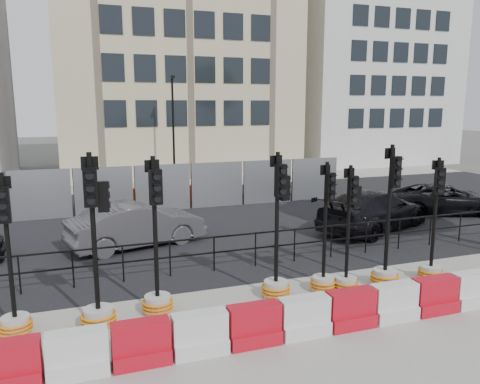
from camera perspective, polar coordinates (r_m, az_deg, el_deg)
name	(u,v)px	position (r m, az deg, el deg)	size (l,w,h in m)	color
ground	(272,282)	(12.24, 3.94, -10.89)	(120.00, 120.00, 0.00)	#51514C
sidewalk_near	(332,335)	(9.80, 11.14, -16.77)	(40.00, 6.00, 0.02)	gray
road	(203,219)	(18.58, -4.57, -3.31)	(40.00, 14.00, 0.03)	black
sidewalk_far	(163,183)	(27.21, -9.40, 1.05)	(40.00, 4.00, 0.02)	gray
building_cream	(173,36)	(33.39, -8.21, 18.33)	(15.00, 10.06, 18.00)	#C8B692
building_white	(364,58)	(39.08, 14.83, 15.49)	(12.00, 9.06, 16.00)	silver
kerb_railing	(255,243)	(13.07, 1.90, -6.28)	(18.00, 0.04, 1.00)	black
heras_fencing	(176,191)	(20.91, -7.79, 0.16)	(14.33, 1.72, 2.00)	gray
lamp_post_far	(173,128)	(25.95, -8.13, 7.77)	(0.12, 0.56, 6.00)	black
barrier_row	(327,314)	(9.80, 10.61, -14.45)	(12.55, 0.50, 0.80)	red
traffic_signal_a	(13,303)	(10.35, -25.89, -12.13)	(0.64, 0.64, 3.25)	#B8B9B4
traffic_signal_b	(98,289)	(9.98, -16.97, -11.20)	(0.71, 0.71, 3.60)	#B8B9B4
traffic_signal_c	(157,283)	(10.39, -10.06, -10.86)	(0.68, 0.68, 3.45)	#B8B9B4
traffic_signal_d	(277,265)	(11.03, 4.52, -8.81)	(0.68, 0.68, 3.45)	#B8B9B4
traffic_signal_e	(324,266)	(11.57, 10.21, -8.87)	(0.63, 0.63, 3.18)	#B8B9B4
traffic_signal_f	(347,263)	(11.65, 12.95, -8.41)	(0.61, 0.61, 3.10)	#B8B9B4
traffic_signal_g	(386,258)	(12.26, 17.40, -7.71)	(0.70, 0.70, 3.55)	#B8B9B4
traffic_signal_h	(432,256)	(13.08, 22.35, -7.20)	(0.63, 0.63, 3.20)	#B8B9B4
car_b	(137,225)	(15.27, -12.46, -3.93)	(4.56, 2.58, 1.42)	#46454A
car_c	(373,210)	(17.52, 15.93, -2.13)	(5.46, 3.94, 1.47)	black
car_d	(445,199)	(21.21, 23.74, -0.77)	(4.86, 3.39, 1.23)	black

